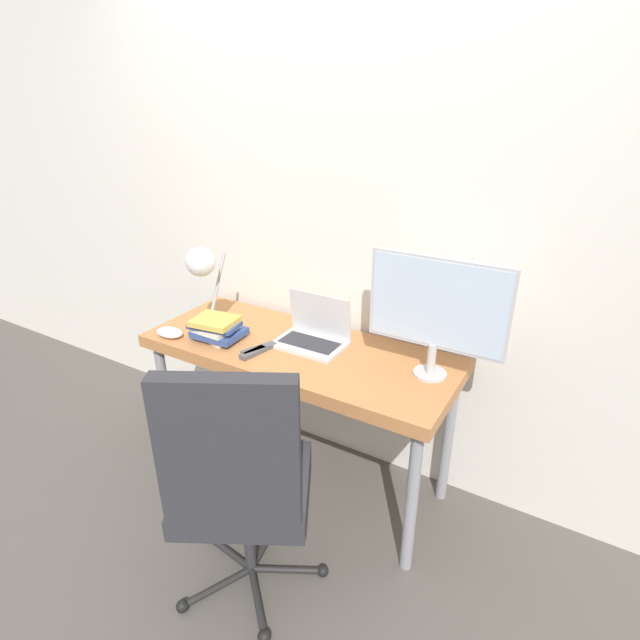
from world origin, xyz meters
TOP-DOWN VIEW (x-y plane):
  - ground_plane at (0.00, 0.00)m, footprint 12.00×12.00m
  - wall_back at (0.00, 0.66)m, footprint 8.00×0.05m
  - desk at (0.00, 0.30)m, footprint 1.48×0.59m
  - laptop at (0.04, 0.36)m, footprint 0.32×0.22m
  - monitor at (0.61, 0.37)m, footprint 0.57×0.14m
  - desk_lamp at (-0.45, 0.20)m, footprint 0.14×0.29m
  - office_chair at (0.18, -0.38)m, footprint 0.65×0.64m
  - book_stack at (-0.38, 0.17)m, footprint 0.25×0.21m
  - tv_remote at (-0.13, 0.13)m, footprint 0.07×0.14m
  - media_remote at (-0.13, 0.17)m, footprint 0.10×0.17m
  - game_controller at (-0.60, 0.07)m, footprint 0.15×0.09m

SIDE VIEW (x-z plane):
  - ground_plane at x=0.00m, z-range 0.00..0.00m
  - office_chair at x=0.18m, z-range 0.05..1.13m
  - desk at x=0.00m, z-range 0.31..1.08m
  - tv_remote at x=-0.13m, z-range 0.77..0.79m
  - media_remote at x=-0.13m, z-range 0.77..0.79m
  - game_controller at x=-0.60m, z-range 0.77..0.81m
  - laptop at x=0.04m, z-range 0.70..0.94m
  - book_stack at x=-0.38m, z-range 0.77..0.88m
  - monitor at x=0.61m, z-range 0.82..1.33m
  - desk_lamp at x=-0.45m, z-range 0.90..1.33m
  - wall_back at x=0.00m, z-range 0.00..2.60m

